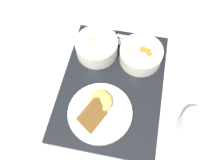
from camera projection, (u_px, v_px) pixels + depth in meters
name	position (u px, v px, depth m)	size (l,w,h in m)	color
ground_plane	(112.00, 86.00, 0.78)	(4.00, 4.00, 0.00)	silver
serving_tray	(112.00, 85.00, 0.78)	(0.45, 0.33, 0.01)	black
bowl_salad	(141.00, 54.00, 0.79)	(0.14, 0.14, 0.06)	silver
bowl_soup	(97.00, 46.00, 0.80)	(0.14, 0.14, 0.06)	silver
plate_main	(100.00, 111.00, 0.71)	(0.20, 0.20, 0.07)	silver
knife	(109.00, 33.00, 0.86)	(0.02, 0.18, 0.02)	silver
spoon	(112.00, 41.00, 0.85)	(0.03, 0.16, 0.01)	silver
glass_water	(191.00, 126.00, 0.67)	(0.08, 0.08, 0.10)	silver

